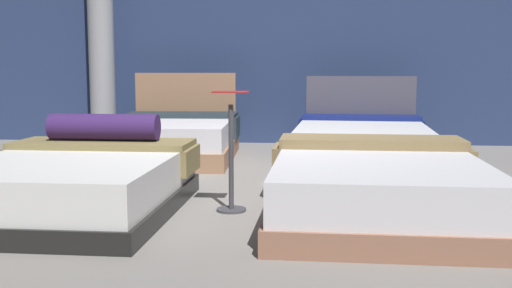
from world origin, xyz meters
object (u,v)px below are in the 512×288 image
(bed_1, at_px, (377,187))
(bed_3, at_px, (361,142))
(price_sign, at_px, (231,166))
(support_pillar, at_px, (101,27))
(bed_2, at_px, (173,138))
(bed_0, at_px, (75,182))

(bed_1, xyz_separation_m, bed_3, (0.08, 2.80, 0.01))
(bed_1, xyz_separation_m, price_sign, (-1.14, 0.13, 0.13))
(price_sign, relative_size, support_pillar, 0.28)
(bed_2, xyz_separation_m, price_sign, (1.14, -2.75, 0.11))
(bed_2, bearing_deg, price_sign, -70.60)
(bed_3, height_order, support_pillar, support_pillar)
(support_pillar, bearing_deg, bed_1, -48.69)
(price_sign, xyz_separation_m, support_pillar, (-2.52, 4.04, 1.38))
(bed_0, xyz_separation_m, bed_3, (2.45, 2.83, 0.01))
(bed_0, xyz_separation_m, price_sign, (1.23, 0.16, 0.13))
(bed_0, height_order, support_pillar, support_pillar)
(bed_1, distance_m, price_sign, 1.16)
(bed_0, distance_m, bed_2, 2.91)
(bed_0, bearing_deg, price_sign, 7.09)
(price_sign, height_order, support_pillar, support_pillar)
(bed_0, relative_size, support_pillar, 0.60)
(bed_2, relative_size, bed_3, 0.97)
(bed_1, distance_m, bed_2, 3.68)
(support_pillar, bearing_deg, price_sign, -58.04)
(bed_2, relative_size, price_sign, 2.26)
(bed_2, distance_m, bed_3, 2.36)
(bed_1, height_order, support_pillar, support_pillar)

